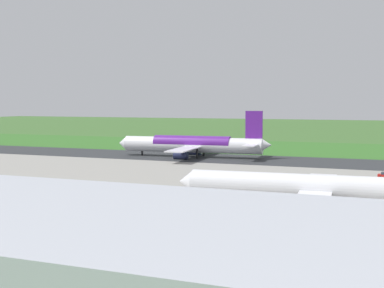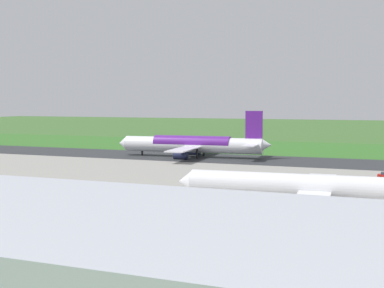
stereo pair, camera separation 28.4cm
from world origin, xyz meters
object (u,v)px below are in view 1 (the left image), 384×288
(airliner_main, at_px, (193,144))
(traffic_cone_orange, at_px, (243,147))
(airliner_parked_near, at_px, (313,187))
(no_stopping_sign, at_px, (258,145))

(airliner_main, height_order, traffic_cone_orange, airliner_main)
(airliner_main, xyz_separation_m, airliner_parked_near, (-50.30, 71.78, -0.46))
(no_stopping_sign, height_order, traffic_cone_orange, no_stopping_sign)
(airliner_main, bearing_deg, no_stopping_sign, -105.64)
(airliner_parked_near, distance_m, traffic_cone_orange, 120.90)
(airliner_parked_near, height_order, traffic_cone_orange, airliner_parked_near)
(airliner_main, relative_size, no_stopping_sign, 23.69)
(no_stopping_sign, xyz_separation_m, traffic_cone_orange, (5.86, 1.62, -1.09))
(airliner_parked_near, bearing_deg, no_stopping_sign, -71.36)
(airliner_parked_near, distance_m, no_stopping_sign, 120.38)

